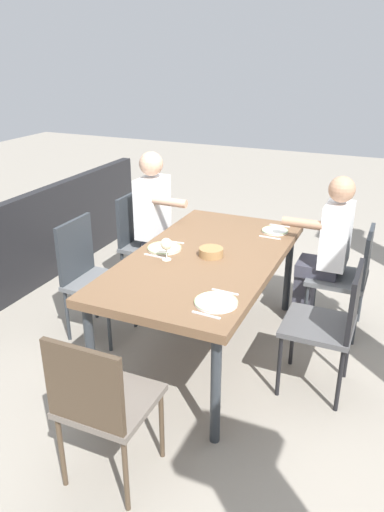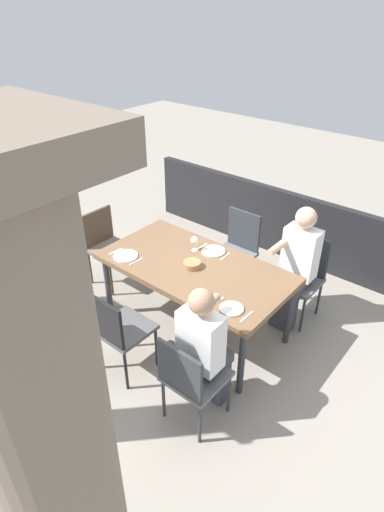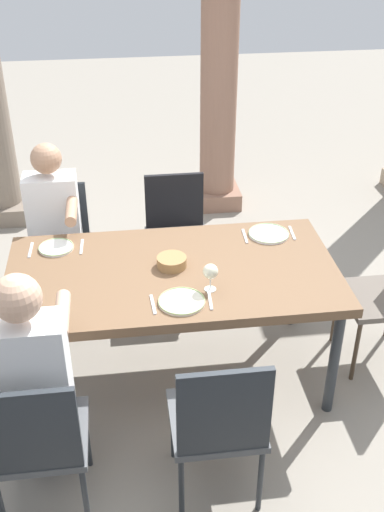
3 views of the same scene
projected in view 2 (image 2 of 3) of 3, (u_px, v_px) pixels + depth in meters
ground_plane at (194, 326)px, 4.49m from camera, size 16.00×16.00×0.00m
dining_table at (195, 271)px, 4.12m from camera, size 1.88×0.99×0.78m
chair_west_north at (190, 376)px, 3.24m from camera, size 0.44×0.44×0.87m
chair_west_south at (302, 272)px, 4.43m from camera, size 0.44×0.44×0.92m
chair_mid_north at (118, 328)px, 3.68m from camera, size 0.44×0.44×0.90m
chair_mid_south at (237, 246)px, 4.88m from camera, size 0.44×0.44×0.93m
chair_head_east at (106, 243)px, 4.95m from camera, size 0.44×0.44×0.91m
diner_woman_green at (296, 265)px, 4.21m from camera, size 0.35×0.49×1.32m
diner_man_white at (206, 347)px, 3.28m from camera, size 0.35×0.49×1.26m
patio_railing at (287, 225)px, 5.50m from camera, size 4.28×0.10×0.90m
plate_0 at (232, 309)px, 3.51m from camera, size 0.21×0.21×0.02m
fork_0 at (247, 317)px, 3.43m from camera, size 0.02×0.17×0.01m
spoon_0 at (217, 302)px, 3.59m from camera, size 0.02×0.17×0.01m
plate_1 at (213, 251)px, 4.29m from camera, size 0.25×0.25×0.02m
wine_glass_1 at (195, 241)px, 4.26m from camera, size 0.08×0.08×0.16m
fork_1 at (225, 256)px, 4.21m from camera, size 0.03×0.17×0.01m
spoon_1 at (202, 247)px, 4.38m from camera, size 0.03×0.17×0.01m
plate_2 at (125, 256)px, 4.21m from camera, size 0.25×0.25×0.02m
fork_2 at (136, 262)px, 4.13m from camera, size 0.02×0.17×0.01m
spoon_2 at (116, 251)px, 4.30m from camera, size 0.03×0.17×0.01m
bread_basket at (192, 264)px, 4.04m from camera, size 0.17×0.17×0.06m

